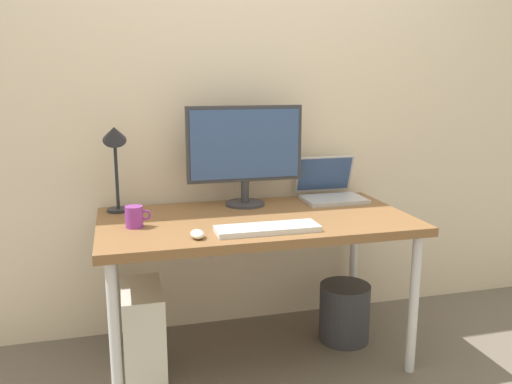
% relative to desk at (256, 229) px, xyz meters
% --- Properties ---
extents(ground_plane, '(6.00, 6.00, 0.00)m').
position_rel_desk_xyz_m(ground_plane, '(0.00, 0.00, -0.65)').
color(ground_plane, '#665B51').
extents(back_wall, '(4.40, 0.04, 2.60)m').
position_rel_desk_xyz_m(back_wall, '(0.00, 0.44, 0.65)').
color(back_wall, beige).
rests_on(back_wall, ground_plane).
extents(desk, '(1.44, 0.76, 0.71)m').
position_rel_desk_xyz_m(desk, '(0.00, 0.00, 0.00)').
color(desk, brown).
rests_on(desk, ground_plane).
extents(monitor, '(0.59, 0.20, 0.50)m').
position_rel_desk_xyz_m(monitor, '(0.01, 0.25, 0.34)').
color(monitor, '#333338').
rests_on(monitor, desk).
extents(laptop, '(0.32, 0.29, 0.22)m').
position_rel_desk_xyz_m(laptop, '(0.48, 0.27, 0.11)').
color(laptop, '#B2B2B7').
rests_on(laptop, desk).
extents(desk_lamp, '(0.11, 0.16, 0.45)m').
position_rel_desk_xyz_m(desk_lamp, '(-0.62, 0.25, 0.37)').
color(desk_lamp, '#232328').
rests_on(desk_lamp, desk).
extents(keyboard, '(0.44, 0.14, 0.02)m').
position_rel_desk_xyz_m(keyboard, '(-0.01, -0.24, 0.07)').
color(keyboard, silver).
rests_on(keyboard, desk).
extents(mouse, '(0.06, 0.09, 0.03)m').
position_rel_desk_xyz_m(mouse, '(-0.31, -0.26, 0.07)').
color(mouse, silver).
rests_on(mouse, desk).
extents(coffee_mug, '(0.11, 0.08, 0.09)m').
position_rel_desk_xyz_m(coffee_mug, '(-0.55, -0.03, 0.10)').
color(coffee_mug, purple).
rests_on(coffee_mug, desk).
extents(computer_tower, '(0.18, 0.36, 0.42)m').
position_rel_desk_xyz_m(computer_tower, '(-0.54, -0.02, -0.44)').
color(computer_tower, silver).
rests_on(computer_tower, ground_plane).
extents(wastebasket, '(0.26, 0.26, 0.30)m').
position_rel_desk_xyz_m(wastebasket, '(0.49, 0.04, -0.50)').
color(wastebasket, '#333338').
rests_on(wastebasket, ground_plane).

